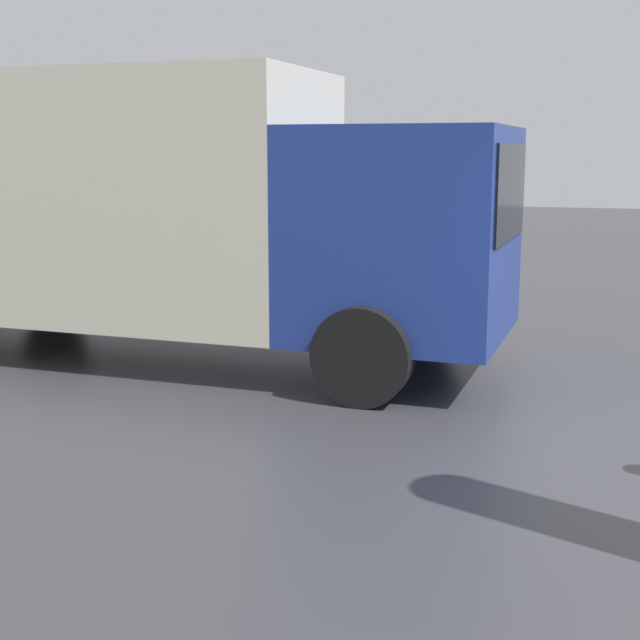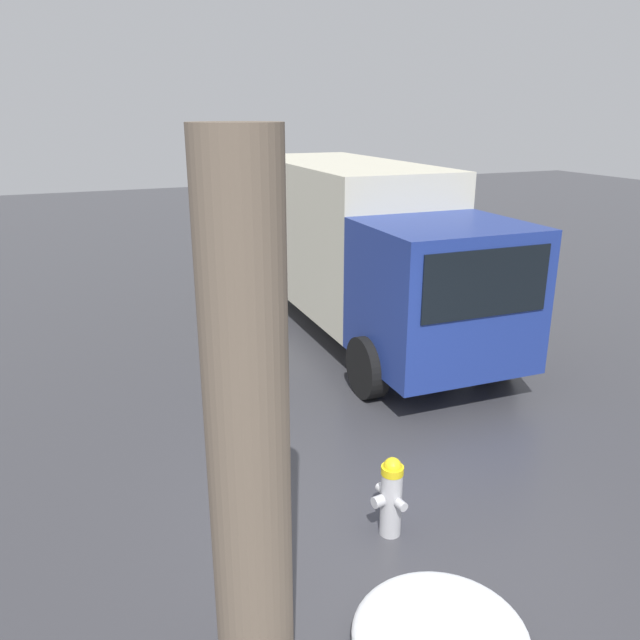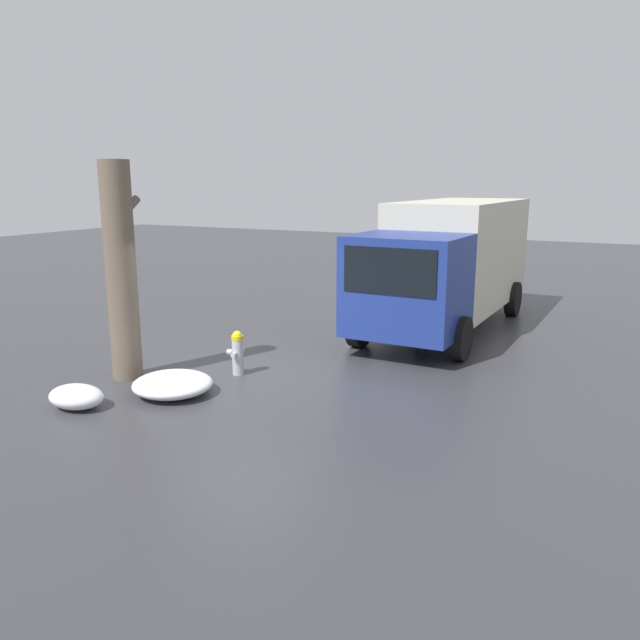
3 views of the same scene
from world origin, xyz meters
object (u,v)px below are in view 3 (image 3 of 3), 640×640
fire_hydrant (237,352)px  pedestrian (423,309)px  tree_trunk (121,272)px  delivery_truck (450,260)px

fire_hydrant → pedestrian: bearing=-137.4°
fire_hydrant → tree_trunk: tree_trunk is taller
tree_trunk → pedestrian: tree_trunk is taller
fire_hydrant → delivery_truck: bearing=-121.1°
tree_trunk → pedestrian: 5.99m
fire_hydrant → tree_trunk: (-1.06, 1.68, 1.52)m
tree_trunk → delivery_truck: 7.74m
fire_hydrant → pedestrian: size_ratio=0.50×
delivery_truck → pedestrian: bearing=95.2°
tree_trunk → delivery_truck: size_ratio=0.53×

